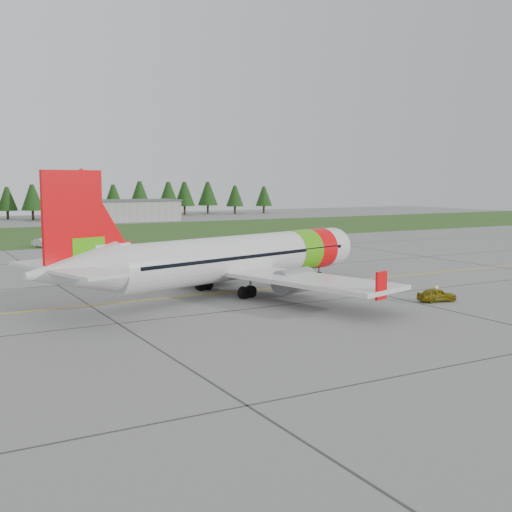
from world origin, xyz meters
TOP-DOWN VIEW (x-y plane):
  - ground at (0.00, 0.00)m, footprint 320.00×320.00m
  - aircraft at (-1.41, 7.65)m, footprint 36.57×34.48m
  - follow_me_car at (11.98, -5.14)m, footprint 1.44×1.60m
  - service_van at (-8.79, 59.25)m, footprint 1.92×1.87m
  - grass_strip at (0.00, 82.00)m, footprint 320.00×50.00m
  - taxi_guideline at (0.00, 8.00)m, footprint 120.00×0.25m
  - hangar_east at (25.00, 118.00)m, footprint 24.00×12.00m
  - treeline at (0.00, 138.00)m, footprint 160.00×8.00m

SIDE VIEW (x-z plane):
  - ground at x=0.00m, z-range 0.00..0.00m
  - taxi_guideline at x=0.00m, z-range 0.00..0.02m
  - grass_strip at x=0.00m, z-range 0.00..0.03m
  - follow_me_car at x=11.98m, z-range 0.00..3.45m
  - service_van at x=-8.79m, z-range 0.00..4.26m
  - hangar_east at x=25.00m, z-range 0.00..5.20m
  - aircraft at x=-1.41m, z-range -2.39..8.92m
  - treeline at x=0.00m, z-range 0.00..10.00m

